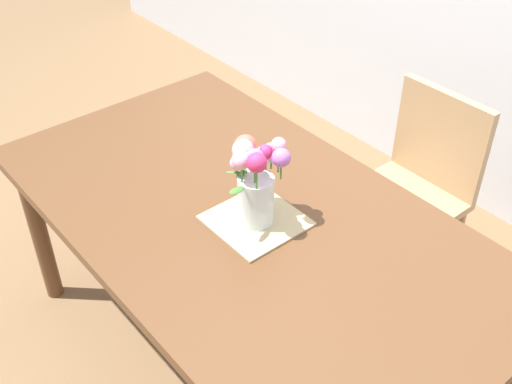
{
  "coord_description": "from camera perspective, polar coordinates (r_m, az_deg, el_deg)",
  "views": [
    {
      "loc": [
        1.25,
        -1.0,
        2.07
      ],
      "look_at": [
        0.05,
        0.0,
        0.88
      ],
      "focal_mm": 44.33,
      "sensor_mm": 36.0,
      "label": 1
    }
  ],
  "objects": [
    {
      "name": "dining_table",
      "position": [
        2.12,
        -0.87,
        -3.67
      ],
      "size": [
        1.83,
        1.02,
        0.76
      ],
      "color": "brown",
      "rests_on": "ground_plane"
    },
    {
      "name": "chair_far",
      "position": [
        2.69,
        14.31,
        0.83
      ],
      "size": [
        0.42,
        0.42,
        0.9
      ],
      "rotation": [
        0.0,
        0.0,
        3.14
      ],
      "color": "tan",
      "rests_on": "ground_plane"
    },
    {
      "name": "flower_vase",
      "position": [
        1.95,
        0.01,
        1.41
      ],
      "size": [
        0.2,
        0.24,
        0.29
      ],
      "color": "silver",
      "rests_on": "placemat"
    },
    {
      "name": "placemat",
      "position": [
        2.04,
        0.0,
        -2.59
      ],
      "size": [
        0.28,
        0.28,
        0.01
      ],
      "primitive_type": "cube",
      "color": "tan",
      "rests_on": "dining_table"
    },
    {
      "name": "ground_plane",
      "position": [
        2.62,
        -0.73,
        -14.89
      ],
      "size": [
        12.0,
        12.0,
        0.0
      ],
      "primitive_type": "plane",
      "color": "brown"
    }
  ]
}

